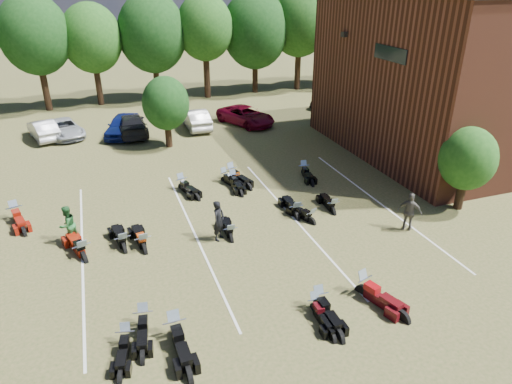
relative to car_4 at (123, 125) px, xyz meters
name	(u,v)px	position (x,y,z in m)	size (l,w,h in m)	color
ground	(278,256)	(4.81, -19.14, -0.79)	(160.00, 160.00, 0.00)	brown
car_1	(43,129)	(-5.59, 1.19, -0.08)	(1.50, 4.31, 1.42)	#BABABE
car_2	(64,128)	(-4.18, 1.17, -0.15)	(2.13, 4.62, 1.28)	#9CA0A4
car_3	(131,125)	(0.61, 0.01, -0.02)	(2.16, 5.32, 1.55)	black
car_4	(123,125)	(0.00, 0.00, 0.00)	(1.86, 4.62, 1.58)	#0C1759
car_5	(196,119)	(5.58, -0.05, -0.03)	(1.61, 4.62, 1.52)	#A6A5A1
car_6	(246,116)	(9.60, -0.42, -0.07)	(2.39, 5.18, 1.44)	#63051A
car_7	(334,105)	(17.92, 0.10, -0.02)	(2.14, 5.26, 1.53)	#333338
person_black	(219,221)	(2.78, -16.93, 0.18)	(0.70, 0.46, 1.93)	black
person_green	(68,225)	(-3.66, -14.91, 0.11)	(0.88, 0.68, 1.80)	#235E2A
person_grey	(410,212)	(11.46, -19.11, 0.16)	(1.11, 0.46, 1.90)	#4F4A44
motorcycle_1	(145,325)	(-1.20, -21.60, -0.79)	(0.69, 2.18, 1.21)	black
motorcycle_2	(127,344)	(-1.87, -22.31, -0.79)	(0.64, 2.01, 1.12)	black
motorcycle_3	(176,337)	(-0.29, -22.53, -0.79)	(0.80, 2.52, 1.41)	black
motorcycle_4	(318,308)	(4.90, -22.81, -0.79)	(0.73, 2.28, 1.27)	black
motorcycle_5	(314,311)	(4.68, -22.92, -0.79)	(0.63, 1.99, 1.11)	black
motorcycle_6	(363,294)	(6.86, -22.64, -0.79)	(0.80, 2.50, 1.40)	#45090E
motorcycle_7	(84,259)	(-3.12, -16.60, -0.79)	(0.80, 2.51, 1.40)	maroon
motorcycle_8	(144,251)	(-0.60, -16.80, -0.79)	(0.76, 2.39, 1.33)	black
motorcycle_9	(124,250)	(-1.43, -16.44, -0.79)	(0.75, 2.34, 1.31)	black
motorcycle_10	(231,240)	(3.26, -17.18, -0.79)	(0.68, 2.14, 1.19)	black
motorcycle_11	(311,223)	(7.42, -17.00, -0.79)	(0.67, 2.10, 1.17)	black
motorcycle_12	(296,218)	(6.94, -16.27, -0.79)	(0.75, 2.35, 1.31)	black
motorcycle_13	(333,213)	(8.92, -16.43, -0.79)	(0.68, 2.13, 1.19)	black
motorcycle_15	(17,219)	(-6.22, -11.72, -0.79)	(0.78, 2.46, 1.37)	maroon
motorcycle_16	(182,189)	(2.24, -10.99, -0.79)	(0.74, 2.32, 1.29)	black
motorcycle_17	(232,179)	(5.32, -10.54, -0.79)	(0.79, 2.47, 1.38)	black
motorcycle_18	(225,182)	(4.81, -10.81, -0.79)	(0.68, 2.15, 1.20)	black
motorcycle_19	(233,184)	(5.17, -11.33, -0.79)	(0.70, 2.19, 1.22)	black
motorcycle_20	(304,175)	(9.62, -11.42, -0.79)	(0.70, 2.19, 1.22)	black
tree_line	(149,32)	(3.81, 9.86, 5.52)	(56.00, 6.00, 9.79)	black
young_tree_near_building	(468,159)	(15.31, -18.14, 1.96)	(2.80, 2.80, 4.16)	black
young_tree_midfield	(166,103)	(2.81, -3.64, 2.31)	(3.20, 3.20, 4.70)	black
parking_lines	(195,234)	(1.81, -16.14, -0.78)	(20.10, 14.00, 0.01)	silver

